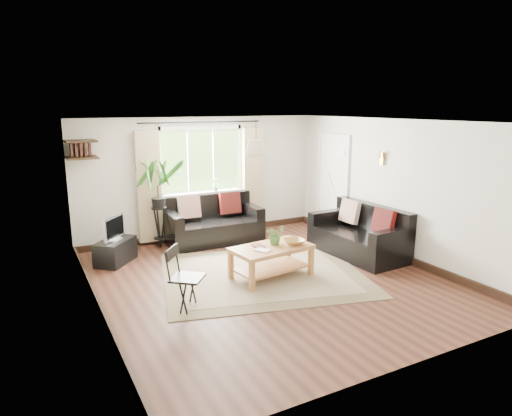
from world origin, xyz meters
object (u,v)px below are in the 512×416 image
folding_chair (187,279)px  coffee_table (271,262)px  palm_stand (159,204)px  sofa_right (358,232)px  tv_stand (115,251)px  sofa_back (214,221)px

folding_chair → coffee_table: bearing=-33.7°
palm_stand → sofa_right: bearing=-34.6°
tv_stand → folding_chair: bearing=-126.5°
sofa_back → tv_stand: size_ratio=2.43×
sofa_back → sofa_right: sofa_back is taller
tv_stand → folding_chair: size_ratio=0.90×
folding_chair → tv_stand: bearing=51.3°
coffee_table → folding_chair: 1.60m
sofa_back → palm_stand: palm_stand is taller
palm_stand → folding_chair: bearing=-98.9°
sofa_right → folding_chair: 3.50m
coffee_table → sofa_back: bearing=91.5°
sofa_right → folding_chair: (-3.43, -0.70, -0.00)m
sofa_back → tv_stand: bearing=-167.9°
sofa_back → coffee_table: 2.18m
sofa_right → palm_stand: bearing=-127.3°
coffee_table → palm_stand: bearing=115.3°
sofa_right → coffee_table: 1.93m
sofa_back → folding_chair: (-1.47, -2.64, -0.01)m
palm_stand → sofa_back: bearing=-7.0°
tv_stand → folding_chair: (0.48, -2.29, 0.22)m
sofa_right → palm_stand: 3.66m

